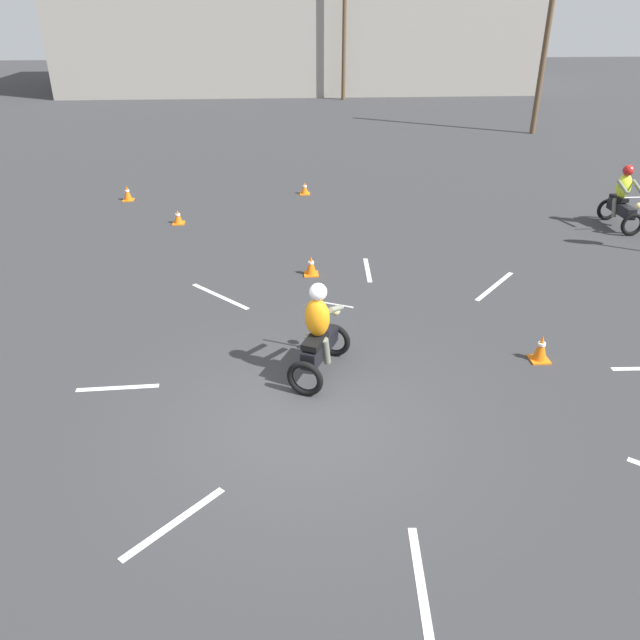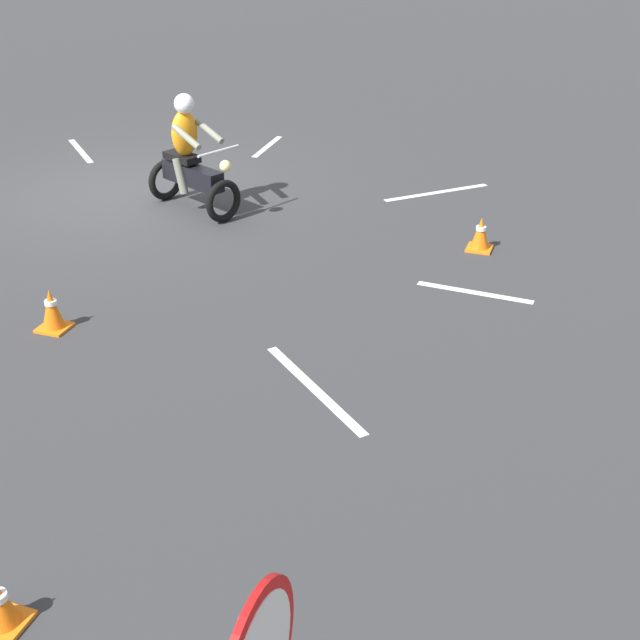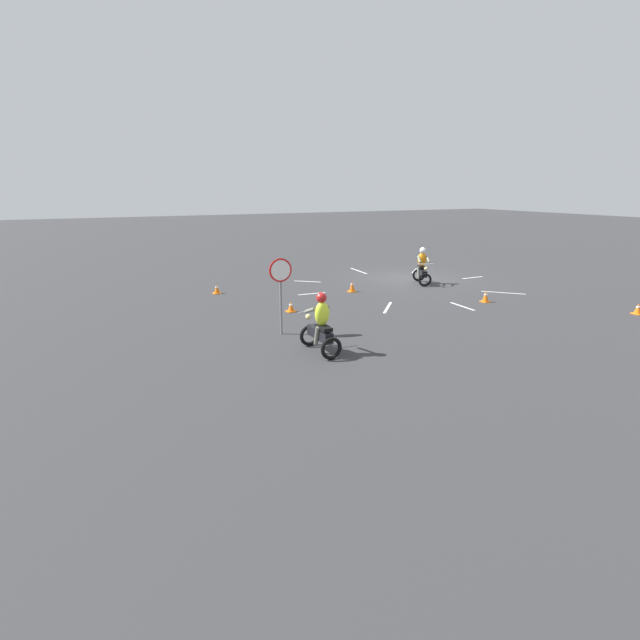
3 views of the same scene
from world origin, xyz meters
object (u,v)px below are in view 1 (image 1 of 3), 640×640
at_px(traffic_cone_near_right, 541,349).
at_px(utility_pole_near, 548,27).
at_px(motorcycle_rider_foreground, 319,336).
at_px(traffic_cone_far_left, 311,266).
at_px(traffic_cone_mid_center, 128,193).
at_px(traffic_cone_near_left, 305,189).
at_px(traffic_cone_mid_left, 178,217).
at_px(motorcycle_rider_background, 622,201).

xyz_separation_m(traffic_cone_near_right, utility_pole_near, (7.21, 19.43, 4.13)).
bearing_deg(motorcycle_rider_foreground, utility_pole_near, 85.57).
bearing_deg(traffic_cone_far_left, motorcycle_rider_foreground, -91.30).
bearing_deg(traffic_cone_far_left, traffic_cone_mid_center, 130.80).
relative_size(traffic_cone_near_left, traffic_cone_far_left, 0.85).
distance_m(motorcycle_rider_foreground, traffic_cone_mid_center, 11.46).
distance_m(traffic_cone_far_left, utility_pole_near, 19.38).
bearing_deg(utility_pole_near, traffic_cone_far_left, -125.13).
bearing_deg(traffic_cone_far_left, traffic_cone_near_right, -46.95).
bearing_deg(traffic_cone_mid_left, motorcycle_rider_foreground, -67.21).
height_order(traffic_cone_near_left, traffic_cone_mid_left, traffic_cone_mid_left).
bearing_deg(traffic_cone_mid_center, motorcycle_rider_foreground, -63.29).
height_order(motorcycle_rider_foreground, traffic_cone_mid_center, motorcycle_rider_foreground).
xyz_separation_m(motorcycle_rider_foreground, traffic_cone_mid_left, (-3.33, 7.92, -0.54)).
distance_m(motorcycle_rider_foreground, traffic_cone_far_left, 4.19).
xyz_separation_m(traffic_cone_mid_center, utility_pole_near, (16.14, 9.41, 4.15)).
height_order(traffic_cone_near_left, traffic_cone_mid_center, traffic_cone_mid_center).
height_order(motorcycle_rider_foreground, traffic_cone_near_right, motorcycle_rider_foreground).
bearing_deg(traffic_cone_mid_center, traffic_cone_near_left, 3.42).
xyz_separation_m(traffic_cone_near_left, traffic_cone_mid_left, (-3.57, -2.63, 0.00)).
xyz_separation_m(motorcycle_rider_background, traffic_cone_mid_left, (-11.82, 1.07, -0.54)).
xyz_separation_m(motorcycle_rider_foreground, traffic_cone_far_left, (0.09, 4.16, -0.52)).
distance_m(traffic_cone_near_left, traffic_cone_mid_center, 5.40).
distance_m(traffic_cone_near_left, traffic_cone_far_left, 6.40).
xyz_separation_m(motorcycle_rider_foreground, traffic_cone_near_left, (0.24, 10.55, -0.55)).
distance_m(traffic_cone_near_right, utility_pole_near, 21.13).
bearing_deg(traffic_cone_near_right, traffic_cone_mid_left, 132.68).
xyz_separation_m(traffic_cone_mid_left, utility_pole_near, (14.32, 11.72, 4.18)).
bearing_deg(traffic_cone_mid_left, traffic_cone_near_right, -47.32).
bearing_deg(traffic_cone_mid_center, motorcycle_rider_background, -13.94).
relative_size(motorcycle_rider_background, traffic_cone_mid_center, 3.70).
bearing_deg(traffic_cone_mid_center, traffic_cone_far_left, -49.20).
height_order(motorcycle_rider_foreground, traffic_cone_near_left, motorcycle_rider_foreground).
distance_m(traffic_cone_near_left, traffic_cone_mid_left, 4.44).
height_order(traffic_cone_near_left, utility_pole_near, utility_pole_near).
distance_m(traffic_cone_mid_left, utility_pole_near, 18.97).
bearing_deg(utility_pole_near, traffic_cone_near_left, -139.77).
xyz_separation_m(traffic_cone_mid_center, traffic_cone_far_left, (5.24, -6.07, -0.01)).
xyz_separation_m(traffic_cone_near_right, traffic_cone_mid_center, (-8.92, 10.01, -0.01)).
distance_m(motorcycle_rider_background, traffic_cone_near_right, 8.15).
bearing_deg(utility_pole_near, traffic_cone_near_right, -110.37).
distance_m(motorcycle_rider_background, traffic_cone_mid_left, 11.88).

